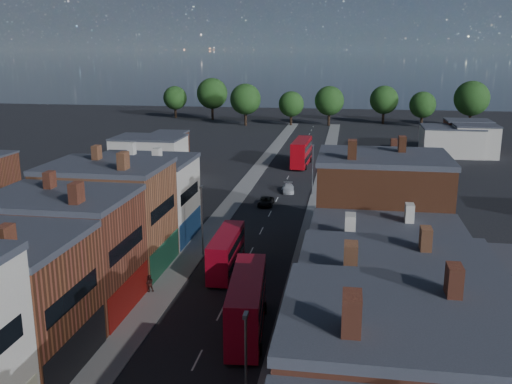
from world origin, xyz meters
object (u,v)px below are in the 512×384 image
(bus_0, at_px, (226,252))
(bus_1, at_px, (247,303))
(ped_1, at_px, (149,283))
(bus_2, at_px, (301,152))
(ped_3, at_px, (275,346))
(car_1, at_px, (238,316))
(car_3, at_px, (288,188))
(car_2, at_px, (266,202))

(bus_0, bearing_deg, bus_1, -71.47)
(ped_1, bearing_deg, bus_2, -122.72)
(bus_2, xyz_separation_m, ped_3, (4.21, -73.83, -1.96))
(car_1, bearing_deg, car_3, 86.61)
(bus_1, distance_m, ped_1, 12.52)
(bus_0, bearing_deg, car_3, 84.78)
(car_2, bearing_deg, bus_1, -85.03)
(car_1, relative_size, ped_3, 2.61)
(bus_2, distance_m, car_1, 69.01)
(bus_1, bearing_deg, ped_3, -56.69)
(bus_2, bearing_deg, ped_1, -95.51)
(ped_1, bearing_deg, car_1, 128.26)
(bus_0, bearing_deg, ped_3, -66.68)
(car_1, xyz_separation_m, ped_1, (-9.61, 4.94, 0.30))
(car_2, distance_m, car_3, 9.17)
(bus_2, xyz_separation_m, car_3, (-0.25, -22.18, -2.21))
(car_1, relative_size, car_2, 0.88)
(bus_1, bearing_deg, car_3, 86.45)
(ped_1, distance_m, ped_3, 16.61)
(bus_1, height_order, car_2, bus_1)
(car_2, relative_size, ped_1, 2.71)
(car_3, height_order, ped_3, ped_3)
(car_3, bearing_deg, bus_1, -94.96)
(car_1, xyz_separation_m, ped_3, (3.80, -4.86, 0.23))
(bus_1, height_order, car_3, bus_1)
(car_1, relative_size, car_3, 0.90)
(car_1, height_order, car_3, car_1)
(car_2, bearing_deg, bus_2, 83.98)
(car_1, bearing_deg, ped_1, 148.60)
(car_1, relative_size, ped_1, 2.39)
(bus_0, distance_m, car_3, 35.69)
(car_2, bearing_deg, car_1, -86.36)
(car_3, bearing_deg, ped_3, -92.04)
(bus_1, bearing_deg, car_2, 90.45)
(bus_0, distance_m, bus_1, 13.44)
(bus_0, bearing_deg, car_2, 88.55)
(car_3, bearing_deg, car_2, -112.45)
(bus_0, relative_size, bus_2, 0.79)
(car_1, distance_m, ped_1, 10.81)
(car_2, relative_size, ped_3, 2.96)
(bus_1, relative_size, car_2, 2.49)
(bus_0, distance_m, bus_2, 57.81)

